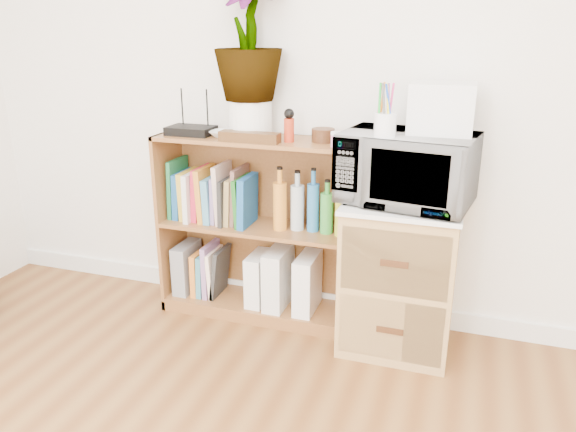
% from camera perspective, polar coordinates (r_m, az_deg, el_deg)
% --- Properties ---
extents(skirting_board, '(4.00, 0.02, 0.10)m').
position_cam_1_polar(skirting_board, '(3.08, 3.97, -8.64)').
color(skirting_board, white).
rests_on(skirting_board, ground).
extents(bookshelf, '(1.00, 0.30, 0.95)m').
position_cam_1_polar(bookshelf, '(2.89, -3.28, -1.35)').
color(bookshelf, brown).
rests_on(bookshelf, ground).
extents(wicker_unit, '(0.50, 0.45, 0.70)m').
position_cam_1_polar(wicker_unit, '(2.70, 11.23, -6.09)').
color(wicker_unit, '#9E7542').
rests_on(wicker_unit, ground).
extents(microwave, '(0.61, 0.46, 0.31)m').
position_cam_1_polar(microwave, '(2.52, 11.95, 4.74)').
color(microwave, silver).
rests_on(microwave, wicker_unit).
extents(pen_cup, '(0.09, 0.09, 0.10)m').
position_cam_1_polar(pen_cup, '(2.37, 9.83, 9.10)').
color(pen_cup, white).
rests_on(pen_cup, microwave).
extents(small_appliance, '(0.27, 0.22, 0.21)m').
position_cam_1_polar(small_appliance, '(2.50, 15.37, 10.52)').
color(small_appliance, white).
rests_on(small_appliance, microwave).
extents(router, '(0.23, 0.15, 0.04)m').
position_cam_1_polar(router, '(2.88, -9.82, 8.56)').
color(router, black).
rests_on(router, bookshelf).
extents(white_bowl, '(0.13, 0.13, 0.03)m').
position_cam_1_polar(white_bowl, '(2.79, -6.55, 8.29)').
color(white_bowl, silver).
rests_on(white_bowl, bookshelf).
extents(plant_pot, '(0.21, 0.21, 0.18)m').
position_cam_1_polar(plant_pot, '(2.77, -3.84, 9.84)').
color(plant_pot, white).
rests_on(plant_pot, bookshelf).
extents(potted_plant, '(0.33, 0.33, 0.59)m').
position_cam_1_polar(potted_plant, '(2.74, -4.02, 17.83)').
color(potted_plant, '#366528').
rests_on(potted_plant, plant_pot).
extents(trinket_box, '(0.29, 0.07, 0.05)m').
position_cam_1_polar(trinket_box, '(2.66, -3.93, 8.02)').
color(trinket_box, '#3C2310').
rests_on(trinket_box, bookshelf).
extents(kokeshi_doll, '(0.05, 0.05, 0.11)m').
position_cam_1_polar(kokeshi_doll, '(2.65, 0.11, 8.71)').
color(kokeshi_doll, '#AC2C15').
rests_on(kokeshi_doll, bookshelf).
extents(wooden_bowl, '(0.11, 0.11, 0.06)m').
position_cam_1_polar(wooden_bowl, '(2.66, 3.58, 8.19)').
color(wooden_bowl, '#351F0E').
rests_on(wooden_bowl, bookshelf).
extents(paint_jars, '(0.11, 0.04, 0.05)m').
position_cam_1_polar(paint_jars, '(2.54, 5.42, 7.54)').
color(paint_jars, '#DC7A89').
rests_on(paint_jars, bookshelf).
extents(file_box, '(0.08, 0.22, 0.27)m').
position_cam_1_polar(file_box, '(3.16, -10.21, -5.11)').
color(file_box, gray).
rests_on(file_box, bookshelf).
extents(magazine_holder_left, '(0.09, 0.22, 0.27)m').
position_cam_1_polar(magazine_holder_left, '(2.98, -2.98, -6.32)').
color(magazine_holder_left, white).
rests_on(magazine_holder_left, bookshelf).
extents(magazine_holder_mid, '(0.10, 0.25, 0.31)m').
position_cam_1_polar(magazine_holder_mid, '(2.94, -0.99, -6.25)').
color(magazine_holder_mid, silver).
rests_on(magazine_holder_mid, bookshelf).
extents(magazine_holder_right, '(0.09, 0.24, 0.30)m').
position_cam_1_polar(magazine_holder_right, '(2.89, 1.99, -6.80)').
color(magazine_holder_right, white).
rests_on(magazine_holder_right, bookshelf).
extents(cookbooks, '(0.45, 0.20, 0.31)m').
position_cam_1_polar(cookbooks, '(2.93, -7.72, 2.04)').
color(cookbooks, '#1A6235').
rests_on(cookbooks, bookshelf).
extents(liquor_bottles, '(0.45, 0.07, 0.31)m').
position_cam_1_polar(liquor_bottles, '(2.73, 3.11, 1.33)').
color(liquor_bottles, orange).
rests_on(liquor_bottles, bookshelf).
extents(lower_books, '(0.17, 0.19, 0.29)m').
position_cam_1_polar(lower_books, '(3.10, -7.92, -5.58)').
color(lower_books, orange).
rests_on(lower_books, bookshelf).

